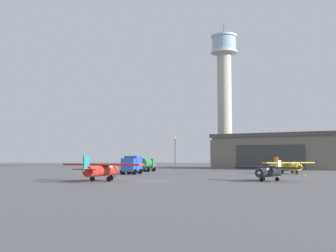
# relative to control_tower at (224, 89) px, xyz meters

# --- Properties ---
(ground_plane) EXTENTS (400.00, 400.00, 0.00)m
(ground_plane) POSITION_rel_control_tower_xyz_m (-19.08, -77.63, -24.38)
(ground_plane) COLOR #545456
(control_tower) EXTENTS (8.16, 8.16, 45.17)m
(control_tower) POSITION_rel_control_tower_xyz_m (0.00, 0.00, 0.00)
(control_tower) COLOR #B2AD9E
(control_tower) RESTS_ON ground_plane
(hangar) EXTENTS (38.63, 35.02, 9.08)m
(hangar) POSITION_rel_control_tower_xyz_m (12.93, -15.80, -19.82)
(hangar) COLOR #6B665B
(hangar) RESTS_ON ground_plane
(airplane_yellow) EXTENTS (10.10, 8.01, 3.05)m
(airplane_yellow) POSITION_rel_control_tower_xyz_m (4.83, -52.78, -22.96)
(airplane_yellow) COLOR gold
(airplane_yellow) RESTS_ON ground_plane
(airplane_red) EXTENTS (10.38, 8.18, 3.10)m
(airplane_red) POSITION_rel_control_tower_xyz_m (-24.44, -77.60, -22.93)
(airplane_red) COLOR red
(airplane_red) RESTS_ON ground_plane
(airplane_black) EXTENTS (7.49, 6.74, 2.55)m
(airplane_black) POSITION_rel_control_tower_xyz_m (-3.82, -76.66, -23.19)
(airplane_black) COLOR black
(airplane_black) RESTS_ON ground_plane
(truck_fuel_tanker_green) EXTENTS (3.90, 5.90, 2.84)m
(truck_fuel_tanker_green) POSITION_rel_control_tower_xyz_m (-21.47, -41.76, -22.77)
(truck_fuel_tanker_green) COLOR #38383D
(truck_fuel_tanker_green) RESTS_ON ground_plane
(truck_box_blue) EXTENTS (3.67, 5.92, 3.18)m
(truck_box_blue) POSITION_rel_control_tower_xyz_m (-22.95, -55.48, -22.62)
(truck_box_blue) COLOR #38383D
(truck_box_blue) RESTS_ON ground_plane
(light_post_west) EXTENTS (0.44, 0.44, 7.53)m
(light_post_west) POSITION_rel_control_tower_xyz_m (-6.90, -28.83, -19.81)
(light_post_west) COLOR #38383D
(light_post_west) RESTS_ON ground_plane
(light_post_east) EXTENTS (0.44, 0.44, 7.64)m
(light_post_east) POSITION_rel_control_tower_xyz_m (-15.39, -33.88, -19.76)
(light_post_east) COLOR #38383D
(light_post_east) RESTS_ON ground_plane
(traffic_cone_near_left) EXTENTS (0.36, 0.36, 0.66)m
(traffic_cone_near_left) POSITION_rel_control_tower_xyz_m (-0.66, -68.43, -24.06)
(traffic_cone_near_left) COLOR black
(traffic_cone_near_left) RESTS_ON ground_plane
(traffic_cone_near_right) EXTENTS (0.36, 0.36, 0.63)m
(traffic_cone_near_right) POSITION_rel_control_tower_xyz_m (-25.30, -65.55, -24.07)
(traffic_cone_near_right) COLOR black
(traffic_cone_near_right) RESTS_ON ground_plane
(traffic_cone_mid_apron) EXTENTS (0.36, 0.36, 0.63)m
(traffic_cone_mid_apron) POSITION_rel_control_tower_xyz_m (3.67, -66.43, -24.07)
(traffic_cone_mid_apron) COLOR black
(traffic_cone_mid_apron) RESTS_ON ground_plane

